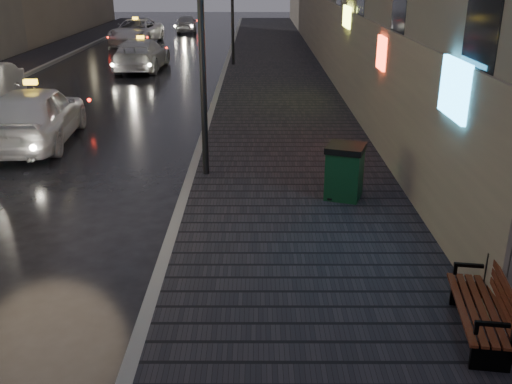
% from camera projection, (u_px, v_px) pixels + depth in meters
% --- Properties ---
extents(ground, '(120.00, 120.00, 0.00)m').
position_uv_depth(ground, '(31.00, 335.00, 7.59)').
color(ground, black).
rests_on(ground, ground).
extents(sidewalk, '(4.60, 58.00, 0.15)m').
position_uv_depth(sidewalk, '(275.00, 69.00, 27.09)').
color(sidewalk, black).
rests_on(sidewalk, ground).
extents(curb, '(0.20, 58.00, 0.15)m').
position_uv_depth(curb, '(225.00, 69.00, 27.10)').
color(curb, slate).
rests_on(curb, ground).
extents(sidewalk_far, '(2.40, 58.00, 0.15)m').
position_uv_depth(sidewalk_far, '(11.00, 69.00, 27.11)').
color(sidewalk_far, black).
rests_on(sidewalk_far, ground).
extents(curb_far, '(0.20, 58.00, 0.15)m').
position_uv_depth(curb_far, '(38.00, 69.00, 27.11)').
color(curb_far, slate).
rests_on(curb_far, ground).
extents(lamp_near, '(0.36, 0.36, 5.28)m').
position_uv_depth(lamp_near, '(201.00, 23.00, 11.89)').
color(lamp_near, black).
rests_on(lamp_near, sidewalk).
extents(bench, '(0.82, 1.74, 0.86)m').
position_uv_depth(bench, '(487.00, 307.00, 7.18)').
color(bench, black).
rests_on(bench, sidewalk).
extents(trash_bin, '(0.93, 0.93, 1.11)m').
position_uv_depth(trash_bin, '(345.00, 171.00, 11.55)').
color(trash_bin, black).
rests_on(trash_bin, sidewalk).
extents(taxi_near, '(2.28, 4.94, 1.64)m').
position_uv_depth(taxi_near, '(35.00, 115.00, 15.58)').
color(taxi_near, white).
rests_on(taxi_near, ground).
extents(taxi_mid, '(2.21, 5.08, 1.46)m').
position_uv_depth(taxi_mid, '(142.00, 54.00, 27.11)').
color(taxi_mid, silver).
rests_on(taxi_mid, ground).
extents(taxi_far, '(2.98, 5.66, 1.52)m').
position_uv_depth(taxi_far, '(136.00, 32.00, 36.53)').
color(taxi_far, silver).
rests_on(taxi_far, ground).
extents(car_far, '(1.85, 3.86, 1.27)m').
position_uv_depth(car_far, '(186.00, 24.00, 43.14)').
color(car_far, '#96979E').
rests_on(car_far, ground).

